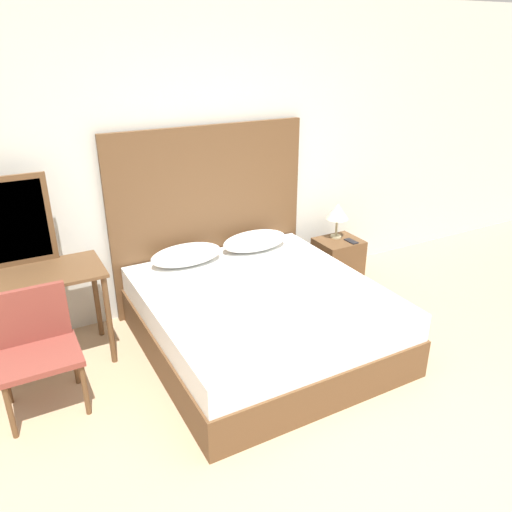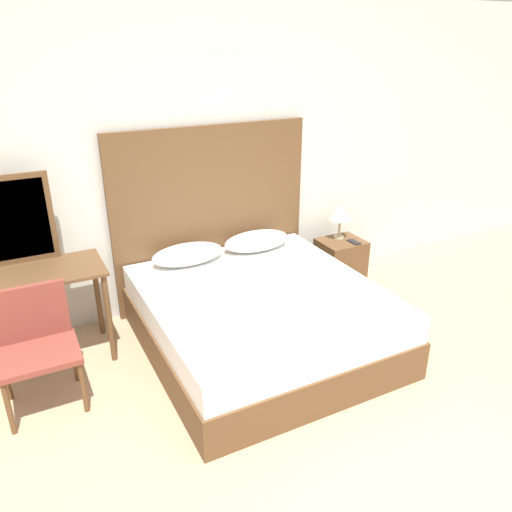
{
  "view_description": "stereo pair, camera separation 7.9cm",
  "coord_description": "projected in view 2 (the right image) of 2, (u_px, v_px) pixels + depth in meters",
  "views": [
    {
      "loc": [
        -1.73,
        -1.34,
        2.35
      ],
      "look_at": [
        -0.02,
        1.79,
        0.78
      ],
      "focal_mm": 35.0,
      "sensor_mm": 36.0,
      "label": 1
    },
    {
      "loc": [
        -1.66,
        -1.38,
        2.35
      ],
      "look_at": [
        -0.02,
        1.79,
        0.78
      ],
      "focal_mm": 35.0,
      "sensor_mm": 36.0,
      "label": 2
    }
  ],
  "objects": [
    {
      "name": "ground_plane",
      "position": [
        408.0,
        499.0,
        2.76
      ],
      "size": [
        16.0,
        16.0,
        0.0
      ],
      "primitive_type": "plane",
      "color": "tan"
    },
    {
      "name": "wall_back",
      "position": [
        209.0,
        159.0,
        4.46
      ],
      "size": [
        10.0,
        0.06,
        2.7
      ],
      "color": "silver",
      "rests_on": "ground_plane"
    },
    {
      "name": "bed",
      "position": [
        261.0,
        319.0,
        4.03
      ],
      "size": [
        1.78,
        1.9,
        0.53
      ],
      "color": "brown",
      "rests_on": "ground_plane"
    },
    {
      "name": "headboard",
      "position": [
        212.0,
        217.0,
        4.6
      ],
      "size": [
        1.86,
        0.05,
        1.66
      ],
      "color": "brown",
      "rests_on": "ground_plane"
    },
    {
      "name": "pillow_left",
      "position": [
        188.0,
        254.0,
        4.35
      ],
      "size": [
        0.64,
        0.32,
        0.17
      ],
      "color": "white",
      "rests_on": "bed"
    },
    {
      "name": "pillow_right",
      "position": [
        257.0,
        241.0,
        4.63
      ],
      "size": [
        0.64,
        0.32,
        0.17
      ],
      "color": "white",
      "rests_on": "bed"
    },
    {
      "name": "phone_on_bed",
      "position": [
        287.0,
        293.0,
        3.85
      ],
      "size": [
        0.14,
        0.16,
        0.01
      ],
      "color": "#B7B7BC",
      "rests_on": "bed"
    },
    {
      "name": "nightstand",
      "position": [
        340.0,
        261.0,
        5.13
      ],
      "size": [
        0.44,
        0.38,
        0.46
      ],
      "color": "brown",
      "rests_on": "ground_plane"
    },
    {
      "name": "table_lamp",
      "position": [
        340.0,
        213.0,
        5.0
      ],
      "size": [
        0.23,
        0.23,
        0.36
      ],
      "color": "tan",
      "rests_on": "nightstand"
    },
    {
      "name": "phone_on_nightstand",
      "position": [
        354.0,
        242.0,
        5.0
      ],
      "size": [
        0.07,
        0.15,
        0.01
      ],
      "color": "black",
      "rests_on": "nightstand"
    },
    {
      "name": "vanity_desk",
      "position": [
        29.0,
        289.0,
        3.67
      ],
      "size": [
        1.09,
        0.53,
        0.77
      ],
      "color": "brown",
      "rests_on": "ground_plane"
    },
    {
      "name": "vanity_mirror",
      "position": [
        15.0,
        220.0,
        3.68
      ],
      "size": [
        0.55,
        0.03,
        0.68
      ],
      "color": "brown",
      "rests_on": "vanity_desk"
    },
    {
      "name": "chair",
      "position": [
        35.0,
        340.0,
        3.35
      ],
      "size": [
        0.52,
        0.44,
        0.83
      ],
      "color": "brown",
      "rests_on": "ground_plane"
    }
  ]
}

